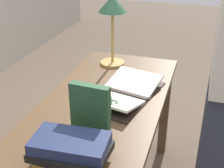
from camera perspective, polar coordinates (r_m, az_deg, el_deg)
The scene contains 6 objects.
reading_desk at distance 1.68m, azimuth -1.80°, elevation -6.58°, with size 1.37×0.62×0.74m.
open_book at distance 1.68m, azimuth 2.17°, elevation -1.51°, with size 0.54×0.39×0.06m.
book_stack_tall at distance 1.21m, azimuth -7.53°, elevation -11.94°, with size 0.21×0.29×0.11m.
book_standing_upright at distance 1.32m, azimuth -4.01°, elevation -4.87°, with size 0.05×0.18×0.24m.
reading_lamp at distance 1.97m, azimuth 0.09°, elevation 13.09°, with size 0.18×0.18×0.45m.
coffee_mug at distance 1.50m, azimuth -1.38°, elevation -3.92°, with size 0.08×0.10×0.09m.
Camera 1 is at (-1.33, -0.47, 1.55)m, focal length 50.00 mm.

